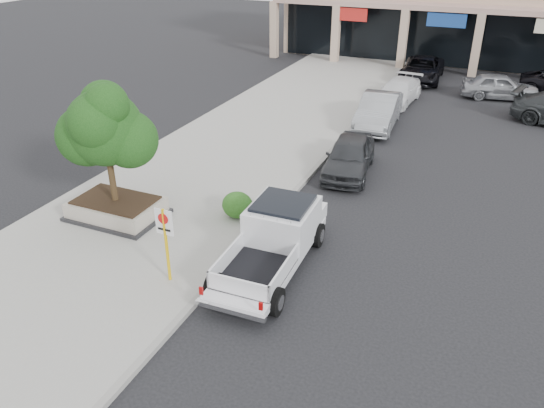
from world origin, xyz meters
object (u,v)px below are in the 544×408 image
(pickup_truck, at_px, (270,244))
(lot_car_a, at_px, (500,86))
(no_parking_sign, at_px, (165,235))
(curb_car_a, at_px, (349,156))
(curb_car_d, at_px, (422,69))
(curb_car_c, at_px, (398,91))
(planter_tree, at_px, (111,127))
(planter, at_px, (117,208))
(curb_car_b, at_px, (379,111))

(pickup_truck, distance_m, lot_car_a, 22.59)
(no_parking_sign, relative_size, lot_car_a, 0.52)
(curb_car_a, xyz_separation_m, curb_car_d, (0.16, 16.61, 0.01))
(no_parking_sign, bearing_deg, lot_car_a, 72.12)
(curb_car_a, bearing_deg, pickup_truck, -97.84)
(curb_car_c, height_order, curb_car_d, curb_car_d)
(planter_tree, xyz_separation_m, curb_car_d, (6.32, 23.69, -2.65))
(planter, bearing_deg, planter_tree, 48.97)
(no_parking_sign, bearing_deg, curb_car_d, 84.22)
(planter_tree, bearing_deg, no_parking_sign, -35.46)
(no_parking_sign, height_order, curb_car_b, no_parking_sign)
(curb_car_b, bearing_deg, curb_car_d, 84.24)
(planter_tree, height_order, curb_car_b, planter_tree)
(pickup_truck, bearing_deg, curb_car_b, 88.76)
(planter_tree, bearing_deg, curb_car_d, 75.07)
(pickup_truck, height_order, curb_car_a, pickup_truck)
(planter, distance_m, curb_car_a, 9.59)
(pickup_truck, relative_size, curb_car_c, 1.22)
(curb_car_c, distance_m, curb_car_d, 5.73)
(curb_car_b, relative_size, lot_car_a, 1.15)
(pickup_truck, bearing_deg, lot_car_a, 74.58)
(planter, xyz_separation_m, curb_car_d, (6.45, 23.84, 0.29))
(pickup_truck, distance_m, curb_car_d, 24.44)
(pickup_truck, bearing_deg, planter_tree, 171.11)
(curb_car_a, bearing_deg, curb_car_b, 85.73)
(planter_tree, height_order, curb_car_a, planter_tree)
(pickup_truck, bearing_deg, planter, 172.68)
(planter, height_order, curb_car_d, curb_car_d)
(lot_car_a, bearing_deg, curb_car_d, 53.82)
(curb_car_a, xyz_separation_m, curb_car_b, (-0.28, 6.23, 0.08))
(no_parking_sign, distance_m, curb_car_c, 20.72)
(planter_tree, relative_size, no_parking_sign, 1.74)
(planter, height_order, pickup_truck, pickup_truck)
(planter_tree, xyz_separation_m, curb_car_c, (5.93, 17.97, -2.73))
(planter_tree, height_order, lot_car_a, planter_tree)
(curb_car_a, relative_size, curb_car_c, 0.95)
(pickup_truck, bearing_deg, curb_car_c, 88.46)
(planter_tree, xyz_separation_m, curb_car_b, (5.88, 13.30, -2.58))
(curb_car_d, bearing_deg, planter, -107.68)
(curb_car_b, height_order, curb_car_d, curb_car_b)
(no_parking_sign, relative_size, curb_car_c, 0.49)
(curb_car_b, bearing_deg, curb_car_c, 85.99)
(planter_tree, distance_m, pickup_truck, 6.56)
(curb_car_b, distance_m, curb_car_d, 10.39)
(planter, height_order, curb_car_b, curb_car_b)
(curb_car_a, distance_m, curb_car_b, 6.23)
(pickup_truck, height_order, curb_car_d, pickup_truck)
(planter_tree, distance_m, curb_car_a, 9.75)
(planter_tree, height_order, curb_car_d, planter_tree)
(curb_car_c, bearing_deg, planter, -103.48)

